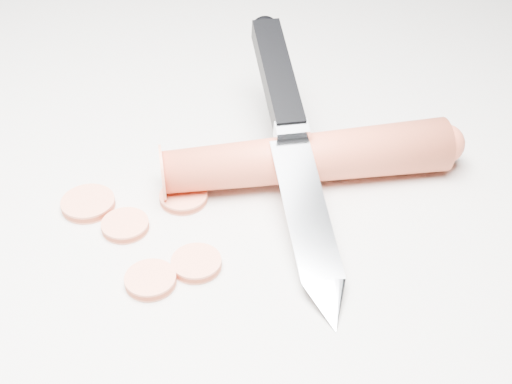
% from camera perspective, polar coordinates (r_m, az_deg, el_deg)
% --- Properties ---
extents(ground, '(2.40, 2.40, 0.00)m').
position_cam_1_polar(ground, '(0.53, -5.49, -1.75)').
color(ground, beige).
rests_on(ground, ground).
extents(carrot, '(0.20, 0.16, 0.04)m').
position_cam_1_polar(carrot, '(0.54, 4.12, 2.73)').
color(carrot, '#D54C2E').
rests_on(carrot, ground).
extents(carrot_slice_0, '(0.04, 0.04, 0.01)m').
position_cam_1_polar(carrot_slice_0, '(0.54, -5.82, -0.43)').
color(carrot_slice_0, '#EF7C58').
rests_on(carrot_slice_0, ground).
extents(carrot_slice_1, '(0.03, 0.03, 0.01)m').
position_cam_1_polar(carrot_slice_1, '(0.48, -8.44, -6.98)').
color(carrot_slice_1, '#EF7C58').
rests_on(carrot_slice_1, ground).
extents(carrot_slice_2, '(0.03, 0.03, 0.01)m').
position_cam_1_polar(carrot_slice_2, '(0.48, -4.80, -5.71)').
color(carrot_slice_2, '#EF7C58').
rests_on(carrot_slice_2, ground).
extents(carrot_slice_3, '(0.03, 0.03, 0.01)m').
position_cam_1_polar(carrot_slice_3, '(0.52, -10.42, -2.65)').
color(carrot_slice_3, '#EF7C58').
rests_on(carrot_slice_3, ground).
extents(carrot_slice_4, '(0.04, 0.04, 0.01)m').
position_cam_1_polar(carrot_slice_4, '(0.54, -13.29, -0.91)').
color(carrot_slice_4, '#EF7C58').
rests_on(carrot_slice_4, ground).
extents(kitchen_knife, '(0.18, 0.25, 0.09)m').
position_cam_1_polar(kitchen_knife, '(0.52, 3.22, 3.70)').
color(kitchen_knife, silver).
rests_on(kitchen_knife, ground).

